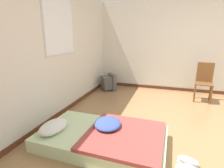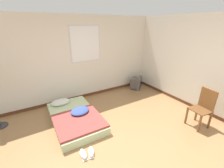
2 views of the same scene
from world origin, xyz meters
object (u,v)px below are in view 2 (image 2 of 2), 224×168
Objects in this scene: sneaker_pair at (87,153)px; mattress_bed at (75,117)px; wooden_chair at (204,105)px; crt_tv at (137,83)px.

mattress_bed is at bearing 82.95° from sneaker_pair.
crt_tv is at bearing 87.31° from wooden_chair.
sneaker_pair is (-2.75, 0.56, -0.49)m from wooden_chair.
sneaker_pair is at bearing -144.92° from crt_tv.
crt_tv is at bearing 17.06° from mattress_bed.
wooden_chair is at bearing -11.51° from sneaker_pair.
mattress_bed is 6.16× the size of sneaker_pair.
crt_tv is at bearing 35.08° from sneaker_pair.
mattress_bed is at bearing -162.94° from crt_tv.
mattress_bed is 3.22× the size of crt_tv.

